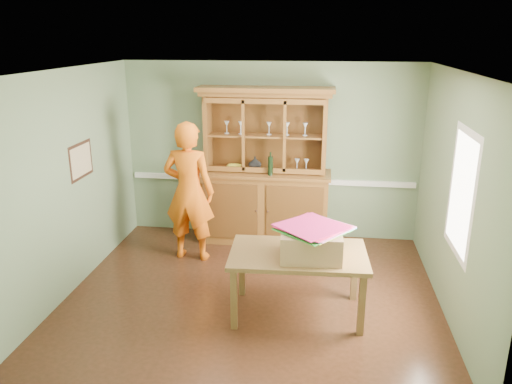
# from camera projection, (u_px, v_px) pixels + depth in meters

# --- Properties ---
(floor) EXTENTS (4.50, 4.50, 0.00)m
(floor) POSITION_uv_depth(u_px,v_px,m) (253.00, 293.00, 6.20)
(floor) COLOR #4C2818
(floor) RESTS_ON ground
(ceiling) EXTENTS (4.50, 4.50, 0.00)m
(ceiling) POSITION_uv_depth(u_px,v_px,m) (252.00, 70.00, 5.38)
(ceiling) COLOR white
(ceiling) RESTS_ON wall_back
(wall_back) EXTENTS (4.50, 0.00, 4.50)m
(wall_back) POSITION_uv_depth(u_px,v_px,m) (271.00, 151.00, 7.68)
(wall_back) COLOR gray
(wall_back) RESTS_ON floor
(wall_left) EXTENTS (0.00, 4.00, 4.00)m
(wall_left) POSITION_uv_depth(u_px,v_px,m) (70.00, 182.00, 6.08)
(wall_left) COLOR gray
(wall_left) RESTS_ON floor
(wall_right) EXTENTS (0.00, 4.00, 4.00)m
(wall_right) POSITION_uv_depth(u_px,v_px,m) (454.00, 198.00, 5.50)
(wall_right) COLOR gray
(wall_right) RESTS_ON floor
(wall_front) EXTENTS (4.50, 0.00, 4.50)m
(wall_front) POSITION_uv_depth(u_px,v_px,m) (217.00, 265.00, 3.90)
(wall_front) COLOR gray
(wall_front) RESTS_ON floor
(chair_rail) EXTENTS (4.41, 0.05, 0.08)m
(chair_rail) POSITION_uv_depth(u_px,v_px,m) (270.00, 180.00, 7.79)
(chair_rail) COLOR white
(chair_rail) RESTS_ON wall_back
(framed_map) EXTENTS (0.03, 0.60, 0.46)m
(framed_map) POSITION_uv_depth(u_px,v_px,m) (81.00, 161.00, 6.30)
(framed_map) COLOR #361F15
(framed_map) RESTS_ON wall_left
(window_panel) EXTENTS (0.03, 0.96, 1.36)m
(window_panel) POSITION_uv_depth(u_px,v_px,m) (461.00, 193.00, 5.17)
(window_panel) COLOR white
(window_panel) RESTS_ON wall_right
(china_hutch) EXTENTS (2.00, 0.66, 2.35)m
(china_hutch) POSITION_uv_depth(u_px,v_px,m) (265.00, 189.00, 7.59)
(china_hutch) COLOR brown
(china_hutch) RESTS_ON floor
(dining_table) EXTENTS (1.56, 0.98, 0.76)m
(dining_table) POSITION_uv_depth(u_px,v_px,m) (298.00, 260.00, 5.56)
(dining_table) COLOR brown
(dining_table) RESTS_ON floor
(cardboard_box) EXTENTS (0.67, 0.55, 0.30)m
(cardboard_box) POSITION_uv_depth(u_px,v_px,m) (311.00, 245.00, 5.37)
(cardboard_box) COLOR #A77C56
(cardboard_box) RESTS_ON dining_table
(kite_stack) EXTENTS (0.87, 0.87, 0.05)m
(kite_stack) POSITION_uv_depth(u_px,v_px,m) (314.00, 228.00, 5.36)
(kite_stack) COLOR #FAFF20
(kite_stack) RESTS_ON cardboard_box
(person) EXTENTS (0.75, 0.53, 1.97)m
(person) POSITION_uv_depth(u_px,v_px,m) (189.00, 192.00, 6.92)
(person) COLOR orange
(person) RESTS_ON floor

